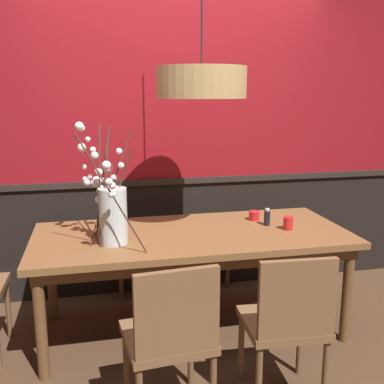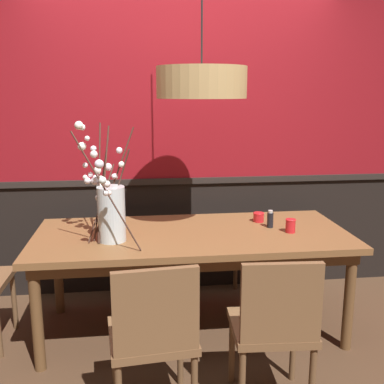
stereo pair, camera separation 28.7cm
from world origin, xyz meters
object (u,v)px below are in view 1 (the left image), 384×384
Objects in this scene: chair_near_side_right at (288,320)px; pendant_lamp at (201,82)px; chair_near_side_left at (171,334)px; vase_with_blossoms at (111,211)px; dining_table at (192,243)px; candle_holder_nearer_center at (254,215)px; chair_far_side_right at (203,222)px; chair_far_side_left at (139,228)px; condiment_bottle at (267,217)px; candle_holder_nearer_edge at (288,223)px.

pendant_lamp is (-0.26, 0.91, 1.26)m from chair_near_side_right.
chair_near_side_left is 1.14× the size of vase_with_blossoms.
candle_holder_nearer_center reaches higher than dining_table.
chair_far_side_right is at bearing 108.07° from candle_holder_nearer_center.
chair_near_side_right is 1.27m from vase_with_blossoms.
chair_far_side_left is at bearing 108.45° from dining_table.
candle_holder_nearer_center is 0.16m from condiment_bottle.
chair_far_side_left is 1.23× the size of vase_with_blossoms.
candle_holder_nearer_center is at bearing 23.39° from pendant_lamp.
chair_far_side_left is at bearing 112.09° from pendant_lamp.
pendant_lamp is at bearing 172.29° from candle_holder_nearer_edge.
chair_near_side_left is at bearing -108.72° from chair_far_side_right.
condiment_bottle is (0.27, -0.85, 0.26)m from chair_far_side_right.
candle_holder_nearer_edge is (0.68, -0.08, 0.13)m from dining_table.
vase_with_blossoms reaches higher than chair_far_side_left.
candle_holder_nearer_center is 0.88× the size of candle_holder_nearer_edge.
dining_table is 0.98m from chair_near_side_left.
vase_with_blossoms reaches higher than dining_table.
chair_near_side_right is 1.57m from pendant_lamp.
condiment_bottle is (-0.11, 0.13, 0.01)m from candle_holder_nearer_edge.
chair_near_side_left is at bearing -90.59° from chair_far_side_left.
chair_near_side_left reaches higher than candle_holder_nearer_center.
dining_table is 2.27× the size of chair_far_side_left.
chair_near_side_right is 0.68× the size of pendant_lamp.
condiment_bottle is at bearing 5.63° from pendant_lamp.
condiment_bottle is at bearing 47.38° from chair_near_side_left.
candle_holder_nearer_center is (0.23, -0.70, 0.24)m from chair_far_side_right.
chair_near_side_right is at bearing -70.80° from chair_far_side_left.
vase_with_blossoms reaches higher than condiment_bottle.
chair_far_side_left reaches higher than candle_holder_nearer_edge.
pendant_lamp reaches higher than chair_far_side_right.
chair_far_side_right is 10.08× the size of candle_holder_nearer_edge.
candle_holder_nearer_center is at bearing 52.94° from chair_near_side_left.
candle_holder_nearer_edge is at bearing -7.71° from pendant_lamp.
dining_table is 2.79× the size of vase_with_blossoms.
chair_far_side_left is at bearing 89.41° from chair_near_side_left.
chair_far_side_right reaches higher than candle_holder_nearer_edge.
condiment_bottle is (0.04, -0.15, 0.02)m from candle_holder_nearer_center.
chair_far_side_right is at bearing 90.73° from chair_near_side_right.
chair_near_side_left reaches higher than condiment_bottle.
pendant_lamp is (-0.47, -0.20, 0.99)m from candle_holder_nearer_center.
chair_near_side_right is 0.94m from candle_holder_nearer_edge.
condiment_bottle is at bearing 7.94° from vase_with_blossoms.
chair_near_side_right is at bearing -73.69° from pendant_lamp.
chair_far_side_left is (-0.60, -0.03, -0.01)m from chair_far_side_right.
condiment_bottle is (0.87, -0.82, 0.27)m from chair_far_side_left.
dining_table is 2.24× the size of chair_far_side_right.
pendant_lamp reaches higher than chair_near_side_right.
vase_with_blossoms is 1.25m from candle_holder_nearer_edge.
chair_near_side_right reaches higher than candle_holder_nearer_edge.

